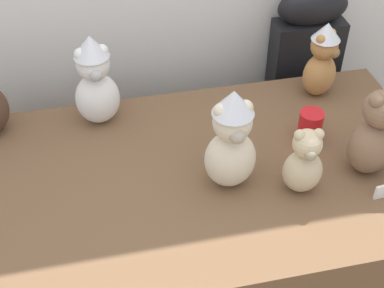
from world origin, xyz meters
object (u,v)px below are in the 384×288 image
instrument_case (297,102)px  teddy_bear_caramel (322,60)px  teddy_bear_cream (231,141)px  display_table (192,249)px  party_cup_red (310,126)px  teddy_bear_sand (304,163)px  teddy_bear_snow (95,82)px  teddy_bear_mocha (375,135)px

instrument_case → teddy_bear_caramel: (-0.05, -0.24, 0.37)m
teddy_bear_caramel → teddy_bear_cream: (-0.44, -0.38, 0.03)m
display_table → instrument_case: 0.83m
instrument_case → party_cup_red: size_ratio=9.75×
display_table → teddy_bear_sand: (0.30, -0.14, 0.49)m
display_table → teddy_bear_sand: teddy_bear_sand is taller
instrument_case → teddy_bear_caramel: instrument_case is taller
teddy_bear_sand → teddy_bear_snow: bearing=147.9°
teddy_bear_cream → teddy_bear_snow: 0.53m
instrument_case → party_cup_red: (-0.18, -0.49, 0.28)m
instrument_case → teddy_bear_snow: bearing=-163.2°
display_table → teddy_bear_mocha: size_ratio=5.32×
teddy_bear_mocha → teddy_bear_sand: size_ratio=1.31×
display_table → party_cup_red: 0.61m
teddy_bear_snow → party_cup_red: teddy_bear_snow is taller
display_table → teddy_bear_sand: 0.59m
teddy_bear_caramel → teddy_bear_cream: bearing=-172.8°
display_table → teddy_bear_snow: teddy_bear_snow is taller
party_cup_red → display_table: bearing=-169.5°
teddy_bear_snow → teddy_bear_sand: size_ratio=1.45×
teddy_bear_snow → instrument_case: bearing=8.9°
teddy_bear_mocha → party_cup_red: 0.23m
teddy_bear_caramel → party_cup_red: size_ratio=2.63×
teddy_bear_caramel → party_cup_red: bearing=-151.5°
instrument_case → teddy_bear_mocha: same height
teddy_bear_snow → teddy_bear_sand: teddy_bear_snow is taller
display_table → teddy_bear_caramel: size_ratio=5.55×
teddy_bear_mocha → teddy_bear_snow: teddy_bear_snow is taller
teddy_bear_mocha → teddy_bear_caramel: bearing=72.3°
teddy_bear_mocha → teddy_bear_cream: bearing=158.3°
teddy_bear_mocha → teddy_bear_caramel: (0.00, 0.42, 0.00)m
teddy_bear_cream → party_cup_red: bearing=22.9°
instrument_case → teddy_bear_cream: teddy_bear_cream is taller
instrument_case → teddy_bear_caramel: bearing=-100.4°
teddy_bear_snow → party_cup_red: size_ratio=3.03×
teddy_bear_caramel → teddy_bear_snow: 0.80m
instrument_case → party_cup_red: instrument_case is taller
teddy_bear_sand → instrument_case: bearing=74.9°
instrument_case → teddy_bear_snow: (-0.85, -0.24, 0.39)m
teddy_bear_caramel → instrument_case: bearing=44.6°
teddy_bear_snow → party_cup_red: bearing=-27.1°
teddy_bear_mocha → teddy_bear_cream: size_ratio=0.88×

